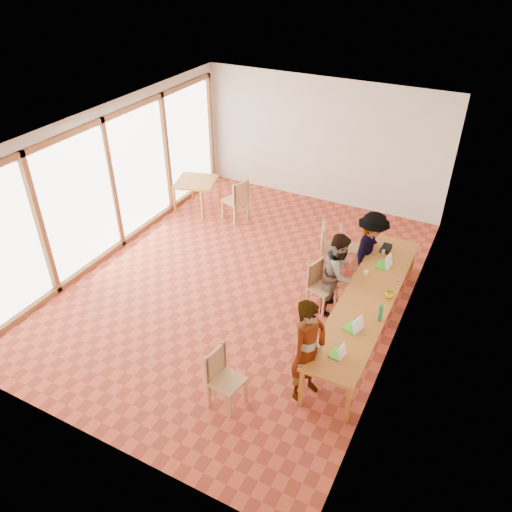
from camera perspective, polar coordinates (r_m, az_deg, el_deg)
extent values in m
plane|color=#AF412A|center=(9.68, -1.58, -3.01)|extent=(8.00, 8.00, 0.00)
cube|color=beige|center=(12.21, 7.56, 12.82)|extent=(6.00, 0.10, 3.00)
cube|color=beige|center=(6.36, -19.66, -11.12)|extent=(6.00, 0.10, 3.00)
cube|color=beige|center=(8.06, 17.33, -0.14)|extent=(0.10, 8.00, 3.00)
cube|color=white|center=(10.48, -16.22, 8.18)|extent=(0.10, 8.00, 3.00)
cube|color=white|center=(8.25, -1.91, 14.09)|extent=(6.00, 8.00, 0.04)
cube|color=#C07C2A|center=(8.34, 12.72, -4.63)|extent=(0.80, 4.00, 0.05)
cube|color=#C07C2A|center=(7.28, 5.21, -14.75)|extent=(0.06, 0.06, 0.70)
cube|color=#C07C2A|center=(10.17, 13.74, 0.31)|extent=(0.06, 0.06, 0.70)
cube|color=#C07C2A|center=(7.15, 10.44, -16.44)|extent=(0.06, 0.06, 0.70)
cube|color=#C07C2A|center=(10.09, 17.43, -0.67)|extent=(0.06, 0.06, 0.70)
cube|color=#C07C2A|center=(11.98, -6.87, 8.44)|extent=(0.90, 0.90, 0.05)
cube|color=#C07C2A|center=(12.07, -9.32, 6.44)|extent=(0.05, 0.05, 0.70)
cube|color=#C07C2A|center=(12.63, -7.28, 7.90)|extent=(0.05, 0.05, 0.70)
cube|color=#C07C2A|center=(11.66, -6.18, 5.69)|extent=(0.05, 0.05, 0.70)
cube|color=#C07C2A|center=(12.25, -4.21, 7.22)|extent=(0.05, 0.05, 0.70)
cube|color=tan|center=(7.21, -3.35, -14.11)|extent=(0.49, 0.49, 0.04)
cube|color=tan|center=(7.12, -4.68, -12.06)|extent=(0.10, 0.43, 0.45)
cube|color=tan|center=(8.91, 7.60, -3.63)|extent=(0.52, 0.52, 0.04)
cube|color=tan|center=(8.86, 6.76, -1.88)|extent=(0.16, 0.41, 0.44)
cube|color=tan|center=(9.87, 8.77, 0.75)|extent=(0.61, 0.61, 0.04)
cube|color=tan|center=(9.72, 7.66, 2.16)|extent=(0.21, 0.46, 0.49)
cube|color=tan|center=(10.09, 10.51, 0.90)|extent=(0.50, 0.50, 0.04)
cube|color=tan|center=(9.97, 9.59, 2.15)|extent=(0.14, 0.40, 0.43)
cube|color=tan|center=(11.57, -2.44, 6.38)|extent=(0.59, 0.59, 0.05)
cube|color=tan|center=(11.31, -1.73, 7.25)|extent=(0.19, 0.46, 0.50)
imported|color=gray|center=(7.09, 5.99, -10.74)|extent=(0.58, 0.71, 1.68)
imported|color=gray|center=(8.73, 9.47, -1.92)|extent=(0.61, 0.77, 1.53)
imported|color=gray|center=(9.41, 12.92, 0.58)|extent=(0.66, 1.05, 1.56)
cube|color=#3BD927|center=(7.21, 9.17, -11.00)|extent=(0.18, 0.23, 0.02)
cube|color=white|center=(7.13, 9.78, -10.78)|extent=(0.09, 0.20, 0.18)
cube|color=#3BD927|center=(7.66, 10.93, -7.98)|extent=(0.26, 0.31, 0.03)
cube|color=white|center=(7.56, 11.60, -7.74)|extent=(0.15, 0.26, 0.22)
cube|color=#3BD927|center=(9.10, 14.28, -0.98)|extent=(0.21, 0.28, 0.03)
cube|color=white|center=(9.02, 14.93, -0.65)|extent=(0.10, 0.25, 0.22)
imported|color=gold|center=(8.35, 15.02, -4.26)|extent=(0.18, 0.18, 0.11)
cylinder|color=#1B6535|center=(7.80, 14.05, -6.35)|extent=(0.07, 0.07, 0.28)
cylinder|color=silver|center=(9.42, 14.35, 0.53)|extent=(0.07, 0.07, 0.09)
cylinder|color=white|center=(8.81, 12.45, -1.85)|extent=(0.08, 0.08, 0.06)
cube|color=#D54676|center=(8.80, 16.04, -2.66)|extent=(0.05, 0.10, 0.01)
cube|color=black|center=(9.51, 14.66, 0.84)|extent=(0.16, 0.26, 0.09)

